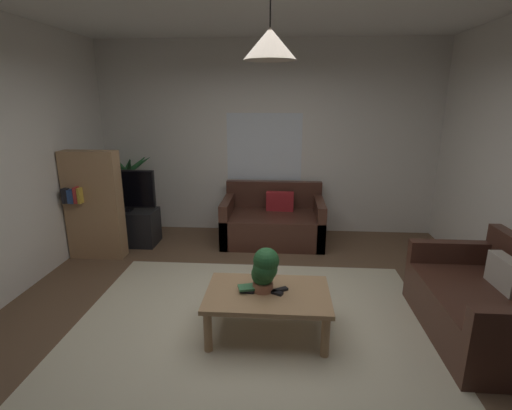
% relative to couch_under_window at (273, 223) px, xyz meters
% --- Properties ---
extents(floor, '(5.06, 5.18, 0.02)m').
position_rel_couch_under_window_xyz_m(floor, '(-0.12, -2.09, -0.28)').
color(floor, brown).
rests_on(floor, ground).
extents(rug, '(3.29, 2.85, 0.01)m').
position_rel_couch_under_window_xyz_m(rug, '(-0.12, -2.29, -0.27)').
color(rug, beige).
rests_on(rug, ground).
extents(wall_back, '(5.18, 0.06, 2.85)m').
position_rel_couch_under_window_xyz_m(wall_back, '(-0.12, 0.53, 1.15)').
color(wall_back, silver).
rests_on(wall_back, ground).
extents(window_pane, '(1.13, 0.01, 1.00)m').
position_rel_couch_under_window_xyz_m(window_pane, '(-0.16, 0.50, 1.04)').
color(window_pane, white).
extents(couch_under_window, '(1.43, 0.88, 0.82)m').
position_rel_couch_under_window_xyz_m(couch_under_window, '(0.00, 0.00, 0.00)').
color(couch_under_window, '#47281E').
rests_on(couch_under_window, ground).
extents(couch_right_side, '(0.88, 1.41, 0.82)m').
position_rel_couch_under_window_xyz_m(couch_right_side, '(1.91, -2.19, 0.00)').
color(couch_right_side, '#47281E').
rests_on(couch_right_side, ground).
extents(coffee_table, '(1.07, 0.69, 0.40)m').
position_rel_couch_under_window_xyz_m(coffee_table, '(0.02, -2.28, 0.07)').
color(coffee_table, '#A87F56').
rests_on(coffee_table, ground).
extents(book_on_table_0, '(0.13, 0.12, 0.02)m').
position_rel_couch_under_window_xyz_m(book_on_table_0, '(-0.16, -2.26, 0.14)').
color(book_on_table_0, black).
rests_on(book_on_table_0, coffee_table).
extents(book_on_table_1, '(0.18, 0.15, 0.02)m').
position_rel_couch_under_window_xyz_m(book_on_table_1, '(-0.16, -2.27, 0.16)').
color(book_on_table_1, '#387247').
rests_on(book_on_table_1, coffee_table).
extents(remote_on_table_0, '(0.16, 0.13, 0.02)m').
position_rel_couch_under_window_xyz_m(remote_on_table_0, '(0.12, -2.25, 0.14)').
color(remote_on_table_0, black).
rests_on(remote_on_table_0, coffee_table).
extents(remote_on_table_1, '(0.16, 0.12, 0.02)m').
position_rel_couch_under_window_xyz_m(remote_on_table_1, '(0.07, -2.29, 0.14)').
color(remote_on_table_1, black).
rests_on(remote_on_table_1, coffee_table).
extents(potted_plant_on_table, '(0.24, 0.24, 0.40)m').
position_rel_couch_under_window_xyz_m(potted_plant_on_table, '(-0.01, -2.26, 0.34)').
color(potted_plant_on_table, '#B77051').
rests_on(potted_plant_on_table, coffee_table).
extents(tv_stand, '(0.90, 0.44, 0.50)m').
position_rel_couch_under_window_xyz_m(tv_stand, '(-2.10, -0.25, -0.02)').
color(tv_stand, black).
rests_on(tv_stand, ground).
extents(tv, '(0.94, 0.16, 0.58)m').
position_rel_couch_under_window_xyz_m(tv, '(-2.10, -0.27, 0.52)').
color(tv, black).
rests_on(tv, tv_stand).
extents(potted_palm_corner, '(0.78, 0.72, 1.28)m').
position_rel_couch_under_window_xyz_m(potted_palm_corner, '(-2.22, 0.26, 0.32)').
color(potted_palm_corner, '#B77051').
rests_on(potted_palm_corner, ground).
extents(bookshelf_corner, '(0.70, 0.31, 1.40)m').
position_rel_couch_under_window_xyz_m(bookshelf_corner, '(-2.29, -0.72, 0.43)').
color(bookshelf_corner, '#A87F56').
rests_on(bookshelf_corner, ground).
extents(pendant_lamp, '(0.40, 0.40, 0.56)m').
position_rel_couch_under_window_xyz_m(pendant_lamp, '(0.02, -2.28, 2.13)').
color(pendant_lamp, black).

